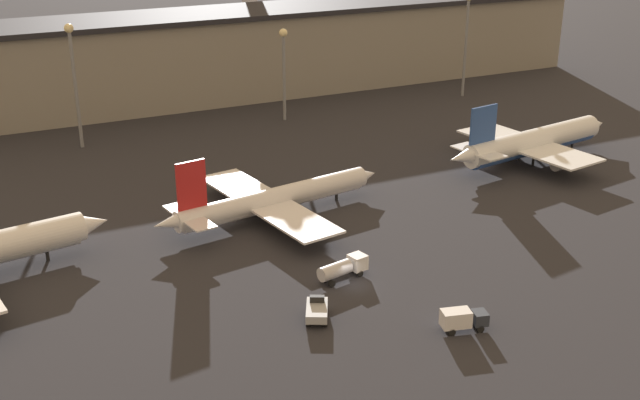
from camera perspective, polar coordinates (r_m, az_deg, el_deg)
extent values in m
plane|color=#26262B|center=(107.39, 2.45, -6.02)|extent=(600.00, 600.00, 0.00)
cube|color=gray|center=(193.45, -11.89, 9.45)|extent=(228.50, 19.69, 19.58)
cube|color=black|center=(191.53, -12.14, 12.47)|extent=(228.50, 21.69, 1.20)
cone|color=white|center=(120.09, -15.98, -1.64)|extent=(5.57, 4.70, 3.97)
cylinder|color=black|center=(119.64, -18.82, -3.68)|extent=(0.50, 0.50, 1.88)
cylinder|color=silver|center=(127.06, -3.19, 0.15)|extent=(34.29, 8.58, 3.34)
cylinder|color=silver|center=(127.28, -3.18, -0.09)|extent=(32.52, 7.82, 2.84)
cone|color=silver|center=(136.73, 3.27, 1.77)|extent=(4.45, 3.75, 3.17)
cone|color=silver|center=(119.22, -10.67, -1.61)|extent=(5.39, 3.58, 2.84)
cube|color=red|center=(118.79, -9.14, 1.06)|extent=(4.68, 1.12, 7.32)
cube|color=silver|center=(120.32, -9.29, -1.15)|extent=(5.10, 12.06, 0.24)
cube|color=silver|center=(126.40, -3.84, -0.19)|extent=(12.27, 33.20, 0.36)
cylinder|color=gray|center=(134.63, -5.46, 0.65)|extent=(3.91, 2.38, 1.84)
cylinder|color=gray|center=(120.28, -1.16, -1.94)|extent=(3.91, 2.38, 1.84)
cylinder|color=black|center=(134.13, 1.18, 0.28)|extent=(0.50, 0.50, 1.50)
cylinder|color=black|center=(128.23, -4.13, -0.83)|extent=(0.50, 0.50, 1.50)
cylinder|color=black|center=(126.12, -3.51, -1.22)|extent=(0.50, 0.50, 1.50)
cylinder|color=white|center=(156.76, 14.95, 4.11)|extent=(33.44, 9.46, 4.39)
cylinder|color=#2D519E|center=(156.99, 14.93, 3.84)|extent=(31.70, 8.55, 3.73)
cone|color=white|center=(170.37, 18.93, 5.07)|extent=(5.84, 4.93, 4.17)
cone|color=white|center=(143.83, 10.22, 3.05)|extent=(7.08, 4.70, 3.73)
cube|color=#2D519E|center=(145.15, 11.54, 5.29)|extent=(6.13, 1.34, 6.70)
cube|color=white|center=(146.14, 11.21, 3.41)|extent=(5.89, 10.65, 0.24)
cube|color=white|center=(155.70, 14.53, 3.81)|extent=(13.87, 29.18, 0.36)
cylinder|color=gray|center=(161.77, 12.65, 4.13)|extent=(5.14, 3.13, 2.41)
cylinder|color=gray|center=(152.23, 16.93, 2.56)|extent=(5.14, 3.13, 2.41)
cylinder|color=black|center=(166.41, 17.48, 3.71)|extent=(0.50, 0.50, 1.97)
cylinder|color=black|center=(157.59, 13.97, 3.08)|extent=(0.50, 0.50, 1.97)
cylinder|color=black|center=(155.45, 14.92, 2.72)|extent=(0.50, 0.50, 1.97)
cube|color=#9EA3A8|center=(98.75, -0.22, -7.86)|extent=(4.57, 5.61, 1.05)
cube|color=black|center=(99.37, -0.21, -7.04)|extent=(1.93, 1.45, 0.80)
cylinder|color=black|center=(100.55, -0.76, -7.80)|extent=(0.99, 1.10, 0.90)
cylinder|color=black|center=(100.51, 0.36, -7.81)|extent=(0.99, 1.10, 0.90)
cylinder|color=black|center=(97.80, -0.82, -8.73)|extent=(0.99, 1.10, 0.90)
cylinder|color=black|center=(97.76, 0.33, -8.74)|extent=(0.99, 1.10, 0.90)
cube|color=white|center=(109.45, 2.69, -4.42)|extent=(2.53, 2.59, 2.05)
cylinder|color=#B7B7BC|center=(107.19, 1.07, -5.02)|extent=(5.01, 2.91, 1.97)
cylinder|color=black|center=(110.41, 2.28, -4.92)|extent=(0.99, 0.72, 0.90)
cylinder|color=black|center=(109.31, 2.83, -5.22)|extent=(0.99, 0.72, 0.90)
cylinder|color=black|center=(107.68, 0.29, -5.64)|extent=(0.99, 0.72, 0.90)
cylinder|color=black|center=(106.54, 0.84, -5.96)|extent=(0.99, 0.72, 0.90)
cube|color=#282D38|center=(98.67, 11.29, -8.20)|extent=(2.13, 2.38, 1.54)
cube|color=silver|center=(97.49, 9.64, -8.30)|extent=(3.87, 2.82, 2.05)
cylinder|color=black|center=(99.73, 10.98, -8.52)|extent=(1.00, 0.71, 0.90)
cylinder|color=black|center=(98.54, 11.32, -8.95)|extent=(1.00, 0.71, 0.90)
cylinder|color=black|center=(98.51, 9.03, -8.79)|extent=(1.00, 0.71, 0.90)
cylinder|color=black|center=(97.30, 9.34, -9.23)|extent=(1.00, 0.71, 0.90)
cylinder|color=slate|center=(164.94, -16.96, 7.44)|extent=(0.70, 0.70, 23.08)
sphere|color=beige|center=(162.50, -17.44, 11.58)|extent=(1.80, 1.80, 1.80)
cylinder|color=slate|center=(177.39, -2.57, 8.63)|extent=(0.70, 0.70, 18.73)
sphere|color=beige|center=(175.35, -2.62, 11.80)|extent=(1.80, 1.80, 1.80)
cylinder|color=slate|center=(200.29, 10.30, 10.54)|extent=(0.70, 0.70, 23.35)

